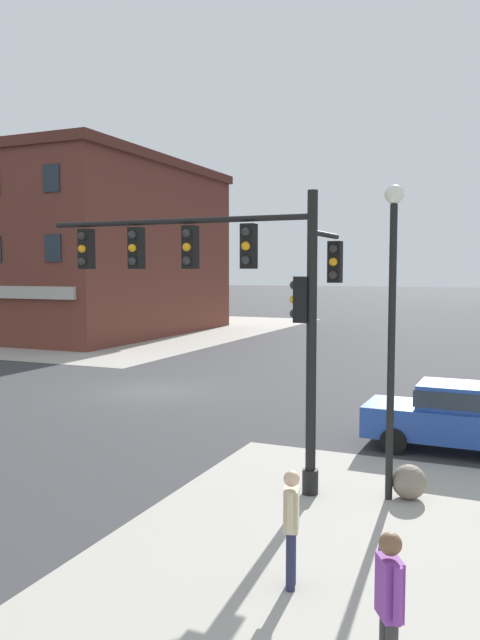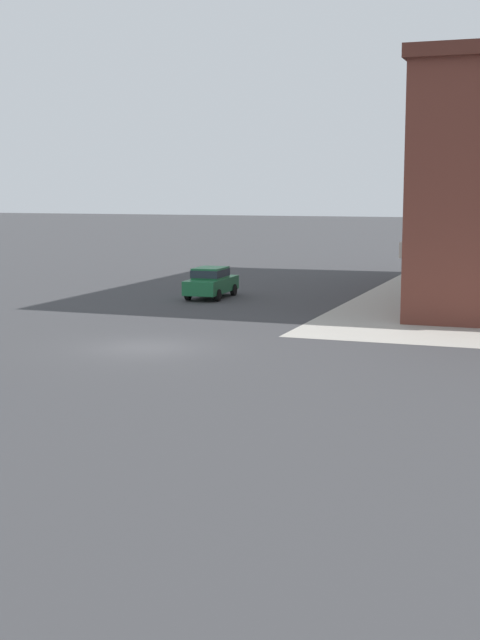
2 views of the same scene
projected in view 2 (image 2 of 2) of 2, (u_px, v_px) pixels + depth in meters
name	position (u px, v px, depth m)	size (l,w,h in m)	color
ground_plane	(145.00, 347.00, 33.56)	(320.00, 320.00, 0.00)	#38383A
car_main_southbound_near	(211.00, 281.00, 48.66)	(4.47, 2.04, 1.68)	#1E6B3D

